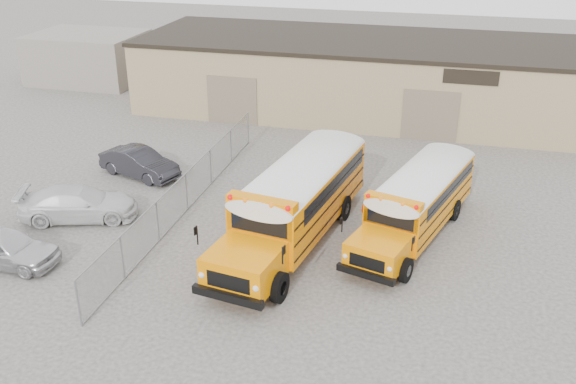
% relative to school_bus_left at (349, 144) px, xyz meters
% --- Properties ---
extents(ground, '(120.00, 120.00, 0.00)m').
position_rel_school_bus_left_xyz_m(ground, '(-0.44, -8.40, -1.87)').
color(ground, '#464341').
rests_on(ground, ground).
extents(warehouse, '(30.20, 10.20, 4.67)m').
position_rel_school_bus_left_xyz_m(warehouse, '(-0.44, 11.60, 0.51)').
color(warehouse, '#967C5D').
rests_on(warehouse, ground).
extents(chainlink_fence, '(0.07, 18.07, 1.81)m').
position_rel_school_bus_left_xyz_m(chainlink_fence, '(-6.44, -5.40, -0.97)').
color(chainlink_fence, gray).
rests_on(chainlink_fence, ground).
extents(distant_building_left, '(8.00, 6.00, 3.60)m').
position_rel_school_bus_left_xyz_m(distant_building_left, '(-22.44, 13.60, -0.07)').
color(distant_building_left, gray).
rests_on(distant_building_left, ground).
extents(school_bus_left, '(4.35, 11.31, 3.23)m').
position_rel_school_bus_left_xyz_m(school_bus_left, '(0.00, 0.00, 0.00)').
color(school_bus_left, '#FF8600').
rests_on(school_bus_left, ground).
extents(school_bus_right, '(4.76, 9.58, 2.73)m').
position_rel_school_bus_left_xyz_m(school_bus_right, '(5.30, 0.53, -0.29)').
color(school_bus_right, orange).
rests_on(school_bus_right, ground).
extents(tarp_bundle, '(1.10, 1.03, 1.36)m').
position_rel_school_bus_left_xyz_m(tarp_bundle, '(-1.59, -10.44, -1.17)').
color(tarp_bundle, black).
rests_on(tarp_bundle, ground).
extents(car_silver, '(4.32, 1.79, 1.47)m').
position_rel_school_bus_left_xyz_m(car_silver, '(-11.39, -11.57, -1.13)').
color(car_silver, silver).
rests_on(car_silver, ground).
extents(car_white, '(5.46, 3.60, 1.47)m').
position_rel_school_bus_left_xyz_m(car_white, '(-10.70, -7.40, -1.13)').
color(car_white, silver).
rests_on(car_white, ground).
extents(car_dark, '(4.58, 2.77, 1.43)m').
position_rel_school_bus_left_xyz_m(car_dark, '(-10.30, -2.40, -1.15)').
color(car_dark, '#222227').
rests_on(car_dark, ground).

